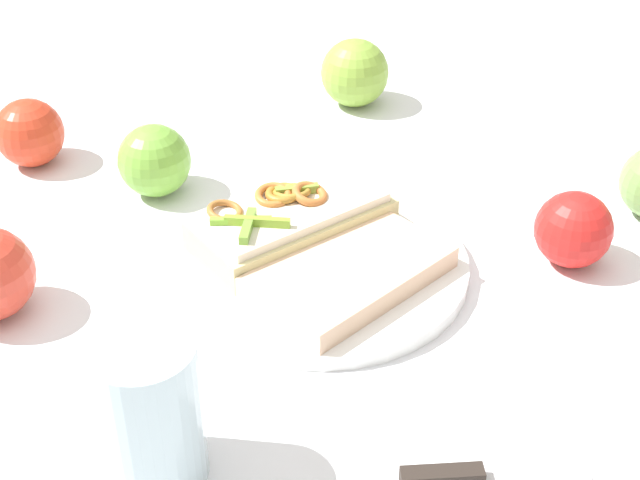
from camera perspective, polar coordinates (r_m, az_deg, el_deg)
ground_plane at (r=0.81m, az=0.00°, el=-1.96°), size 2.00×2.00×0.00m
plate at (r=0.81m, az=0.00°, el=-1.57°), size 0.26×0.26×0.01m
sandwich at (r=0.82m, az=-1.82°, el=1.29°), size 0.20×0.14×0.05m
bread_slice_side at (r=0.77m, az=1.85°, el=-2.03°), size 0.19×0.14×0.02m
apple_0 at (r=0.84m, az=15.50°, el=0.64°), size 0.08×0.08×0.07m
apple_1 at (r=1.09m, az=2.18°, el=10.36°), size 0.11×0.11×0.08m
apple_3 at (r=0.92m, az=-10.27°, el=4.90°), size 0.10×0.10×0.07m
apple_4 at (r=1.00m, az=-17.81°, el=6.28°), size 0.10×0.10×0.07m
drinking_glass at (r=0.61m, az=-10.59°, el=-10.50°), size 0.07×0.07×0.11m
knife at (r=0.64m, az=9.21°, el=-14.33°), size 0.09×0.11×0.01m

